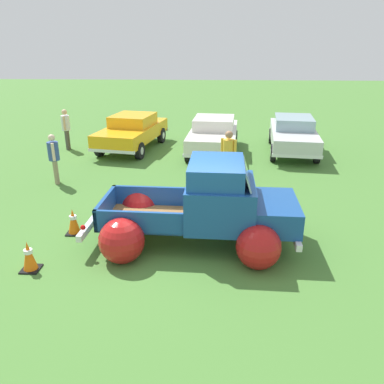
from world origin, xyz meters
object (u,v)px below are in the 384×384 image
(show_car_1, at_px, (214,134))
(lane_cone_1, at_px, (73,221))
(spectator_1, at_px, (228,155))
(spectator_2, at_px, (54,156))
(spectator_0, at_px, (66,127))
(vintage_pickup_truck, at_px, (208,211))
(show_car_0, at_px, (132,131))
(show_car_2, at_px, (293,133))
(lane_cone_0, at_px, (29,256))

(show_car_1, bearing_deg, lane_cone_1, -19.80)
(spectator_1, bearing_deg, spectator_2, 118.04)
(spectator_0, height_order, spectator_2, spectator_0)
(vintage_pickup_truck, bearing_deg, lane_cone_1, 177.71)
(vintage_pickup_truck, height_order, show_car_0, vintage_pickup_truck)
(show_car_1, relative_size, show_car_2, 0.94)
(spectator_1, relative_size, lane_cone_1, 2.82)
(show_car_0, bearing_deg, lane_cone_0, 9.44)
(spectator_1, bearing_deg, lane_cone_1, 160.26)
(vintage_pickup_truck, xyz_separation_m, spectator_2, (-4.89, 3.67, 0.15))
(lane_cone_0, bearing_deg, show_car_2, 52.83)
(spectator_0, bearing_deg, show_car_1, 170.74)
(vintage_pickup_truck, bearing_deg, show_car_0, 114.34)
(lane_cone_1, bearing_deg, vintage_pickup_truck, -4.62)
(spectator_2, relative_size, lane_cone_0, 2.54)
(vintage_pickup_truck, xyz_separation_m, show_car_1, (0.17, 7.56, 0.03))
(vintage_pickup_truck, distance_m, spectator_1, 3.68)
(show_car_1, relative_size, spectator_2, 2.76)
(show_car_1, relative_size, lane_cone_1, 7.02)
(show_car_0, relative_size, spectator_2, 2.84)
(show_car_1, bearing_deg, lane_cone_0, -17.78)
(show_car_2, height_order, spectator_1, spectator_1)
(spectator_2, xyz_separation_m, lane_cone_0, (1.36, -5.00, -0.60))
(show_car_1, height_order, spectator_0, spectator_0)
(show_car_1, xyz_separation_m, lane_cone_1, (-3.35, -7.30, -0.47))
(spectator_2, height_order, lane_cone_0, spectator_2)
(spectator_2, bearing_deg, lane_cone_0, -96.89)
(spectator_1, height_order, lane_cone_1, spectator_1)
(show_car_1, xyz_separation_m, show_car_2, (3.25, 0.28, -0.00))
(show_car_2, relative_size, spectator_1, 2.65)
(show_car_0, height_order, lane_cone_1, show_car_0)
(show_car_0, relative_size, lane_cone_1, 7.23)
(lane_cone_0, bearing_deg, spectator_2, 105.22)
(spectator_0, bearing_deg, show_car_0, 178.05)
(show_car_0, xyz_separation_m, show_car_1, (3.42, -0.49, 0.00))
(spectator_1, distance_m, lane_cone_1, 5.10)
(spectator_0, distance_m, lane_cone_0, 9.49)
(spectator_0, relative_size, spectator_1, 0.95)
(show_car_1, distance_m, lane_cone_1, 8.04)
(spectator_2, height_order, lane_cone_1, spectator_2)
(vintage_pickup_truck, distance_m, show_car_1, 7.56)
(vintage_pickup_truck, bearing_deg, spectator_0, 129.80)
(show_car_0, distance_m, spectator_0, 2.75)
(lane_cone_0, distance_m, lane_cone_1, 1.63)
(spectator_0, relative_size, lane_cone_1, 2.67)
(show_car_1, relative_size, spectator_0, 2.63)
(show_car_1, height_order, show_car_2, same)
(show_car_0, relative_size, show_car_1, 1.03)
(spectator_2, bearing_deg, spectator_0, 82.69)
(lane_cone_1, bearing_deg, show_car_0, 90.54)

